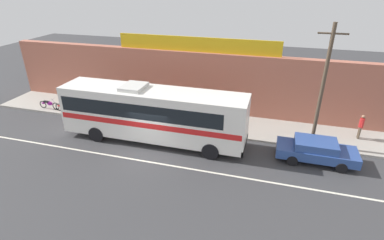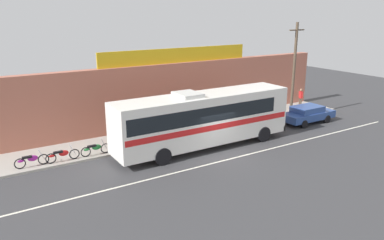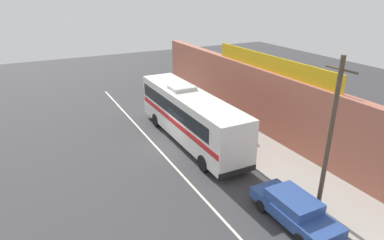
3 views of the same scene
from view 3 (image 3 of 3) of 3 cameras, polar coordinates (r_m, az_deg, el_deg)
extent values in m
plane|color=#3A3A3D|center=(23.14, -3.95, -4.63)|extent=(70.00, 70.00, 0.00)
cube|color=#A8A399|center=(25.38, 6.88, -2.06)|extent=(30.00, 3.60, 0.14)
cube|color=#B26651|center=(25.75, 11.11, 3.60)|extent=(30.00, 0.70, 4.80)
cube|color=gold|center=(24.15, 13.25, 9.48)|extent=(12.47, 0.12, 1.10)
cube|color=silver|center=(22.87, -5.80, -5.01)|extent=(30.00, 0.14, 0.01)
cube|color=white|center=(23.16, -0.38, 0.86)|extent=(12.07, 2.47, 3.10)
cube|color=black|center=(23.38, -0.91, 2.49)|extent=(10.62, 2.49, 0.96)
cube|color=red|center=(23.27, -0.37, 0.17)|extent=(11.83, 2.49, 0.36)
cube|color=black|center=(18.27, 8.16, -3.89)|extent=(0.04, 2.23, 1.40)
cube|color=black|center=(19.13, 7.85, -8.79)|extent=(0.12, 2.47, 0.36)
cube|color=silver|center=(23.65, -1.71, 5.57)|extent=(1.40, 1.73, 0.24)
cylinder|color=black|center=(21.11, 7.50, -5.96)|extent=(1.04, 0.32, 1.04)
cylinder|color=black|center=(20.02, 2.02, -7.41)|extent=(1.04, 0.32, 1.04)
cylinder|color=black|center=(27.20, -1.65, 0.81)|extent=(1.04, 0.32, 1.04)
cylinder|color=black|center=(26.37, -6.15, -0.01)|extent=(1.04, 0.32, 1.04)
cube|color=#2D4C93|center=(16.73, 17.13, -14.75)|extent=(4.54, 1.79, 0.56)
cube|color=#2D4C93|center=(16.49, 17.09, -13.13)|extent=(2.36, 1.61, 0.48)
cube|color=black|center=(16.04, 19.26, -14.70)|extent=(0.21, 1.50, 0.34)
cylinder|color=black|center=(16.77, 22.38, -16.75)|extent=(0.62, 0.20, 0.62)
cylinder|color=black|center=(15.72, 18.08, -19.01)|extent=(0.62, 0.20, 0.62)
cylinder|color=black|center=(18.15, 16.11, -12.59)|extent=(0.62, 0.20, 0.62)
cylinder|color=black|center=(17.19, 11.83, -14.29)|extent=(0.62, 0.20, 0.62)
cylinder|color=brown|center=(16.28, 22.54, -3.00)|extent=(0.22, 0.22, 7.60)
cylinder|color=brown|center=(15.30, 24.28, 7.94)|extent=(1.60, 0.10, 0.10)
torus|color=black|center=(32.70, -4.42, 4.33)|extent=(0.62, 0.06, 0.62)
torus|color=black|center=(33.81, -5.25, 4.89)|extent=(0.62, 0.06, 0.62)
cylinder|color=silver|center=(32.68, -4.49, 4.86)|extent=(0.34, 0.04, 0.65)
cylinder|color=silver|center=(32.68, -4.57, 5.45)|extent=(0.03, 0.56, 0.03)
ellipsoid|color=#991E8C|center=(33.15, -4.81, 4.88)|extent=(0.56, 0.22, 0.34)
cube|color=black|center=(33.36, -5.01, 5.21)|extent=(0.52, 0.20, 0.10)
ellipsoid|color=#991E8C|center=(33.71, -5.22, 5.09)|extent=(0.36, 0.14, 0.16)
torus|color=black|center=(27.63, 0.40, 1.02)|extent=(0.62, 0.06, 0.62)
torus|color=black|center=(28.72, -0.80, 1.84)|extent=(0.62, 0.06, 0.62)
cylinder|color=silver|center=(27.59, 0.32, 1.65)|extent=(0.34, 0.04, 0.65)
cylinder|color=silver|center=(27.57, 0.23, 2.34)|extent=(0.03, 0.56, 0.03)
ellipsoid|color=black|center=(28.06, -0.15, 1.74)|extent=(0.56, 0.22, 0.34)
cube|color=black|center=(28.26, -0.43, 2.16)|extent=(0.52, 0.20, 0.10)
ellipsoid|color=black|center=(28.62, -0.75, 2.07)|extent=(0.36, 0.14, 0.16)
torus|color=black|center=(29.51, -1.93, 2.40)|extent=(0.62, 0.06, 0.62)
torus|color=black|center=(30.57, -2.92, 3.09)|extent=(0.62, 0.06, 0.62)
cylinder|color=silver|center=(29.48, -2.00, 2.99)|extent=(0.34, 0.04, 0.65)
cylinder|color=silver|center=(29.46, -2.09, 3.64)|extent=(0.03, 0.56, 0.03)
ellipsoid|color=#237F38|center=(29.93, -2.39, 3.04)|extent=(0.56, 0.22, 0.34)
cube|color=black|center=(30.13, -2.62, 3.41)|extent=(0.52, 0.20, 0.10)
ellipsoid|color=#237F38|center=(30.47, -2.88, 3.30)|extent=(0.36, 0.14, 0.16)
torus|color=black|center=(31.16, -3.37, 3.45)|extent=(0.62, 0.06, 0.62)
torus|color=black|center=(32.33, -4.34, 4.12)|extent=(0.62, 0.06, 0.62)
cylinder|color=silver|center=(31.13, -3.44, 4.01)|extent=(0.34, 0.04, 0.65)
cylinder|color=silver|center=(31.12, -3.53, 4.62)|extent=(0.03, 0.56, 0.03)
ellipsoid|color=red|center=(31.63, -3.82, 4.07)|extent=(0.56, 0.22, 0.34)
cube|color=black|center=(31.86, -4.05, 4.42)|extent=(0.52, 0.20, 0.10)
ellipsoid|color=red|center=(32.23, -4.31, 4.33)|extent=(0.36, 0.14, 0.16)
cylinder|color=navy|center=(24.56, 8.71, -1.81)|extent=(0.13, 0.13, 0.79)
cylinder|color=navy|center=(24.47, 8.37, -1.89)|extent=(0.13, 0.13, 0.79)
cylinder|color=red|center=(24.25, 8.63, -0.34)|extent=(0.30, 0.30, 0.60)
sphere|color=tan|center=(24.08, 8.69, 0.61)|extent=(0.22, 0.22, 0.22)
cylinder|color=red|center=(24.35, 9.02, -0.20)|extent=(0.08, 0.08, 0.55)
cylinder|color=red|center=(24.12, 8.25, -0.36)|extent=(0.08, 0.08, 0.55)
cylinder|color=navy|center=(25.57, 5.32, -0.61)|extent=(0.13, 0.13, 0.83)
cylinder|color=navy|center=(25.48, 4.97, -0.69)|extent=(0.13, 0.13, 0.83)
cylinder|color=red|center=(25.26, 5.20, 0.87)|extent=(0.30, 0.30, 0.62)
sphere|color=tan|center=(25.10, 5.24, 1.83)|extent=(0.22, 0.22, 0.22)
cylinder|color=red|center=(25.35, 5.59, 1.01)|extent=(0.08, 0.08, 0.57)
cylinder|color=red|center=(25.15, 4.82, 0.86)|extent=(0.08, 0.08, 0.57)
camera|label=1|loc=(13.61, -56.66, 10.70)|focal=27.98mm
camera|label=2|loc=(33.70, -45.00, 12.85)|focal=35.41mm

